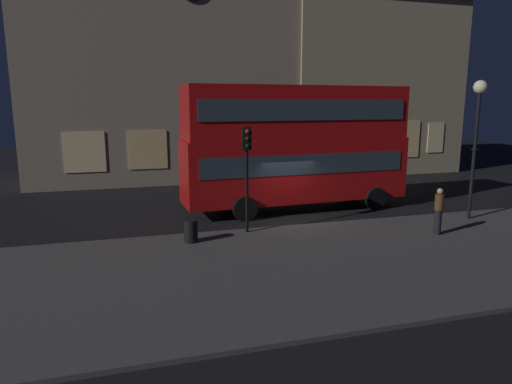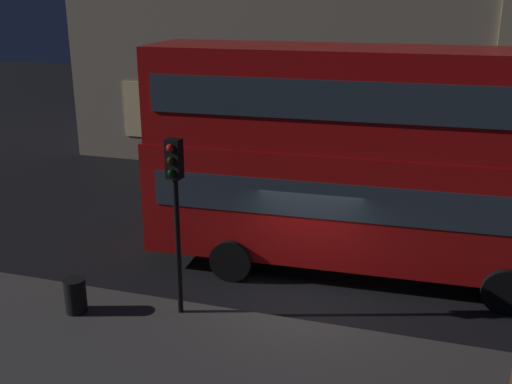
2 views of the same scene
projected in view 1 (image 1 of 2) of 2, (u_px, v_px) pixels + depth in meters
ground_plane at (293, 221)px, 19.68m from camera, size 80.00×80.00×0.00m
sidewalk_slab at (352, 260)px, 14.63m from camera, size 44.00×8.69×0.12m
building_with_clock at (167, 38)px, 30.27m from camera, size 17.89×8.18×18.66m
building_plain_facade at (362, 75)px, 34.22m from camera, size 12.75×7.57×14.30m
double_decker_bus at (296, 142)px, 21.18m from camera, size 10.87×3.14×5.80m
traffic_light_near_kerb at (247, 157)px, 17.01m from camera, size 0.34×0.37×4.03m
street_lamp at (478, 115)px, 18.83m from camera, size 0.55×0.55×5.83m
pedestrian at (439, 211)px, 17.09m from camera, size 0.33×0.33×1.78m
litter_bin at (191, 231)px, 16.23m from camera, size 0.49×0.49×0.80m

